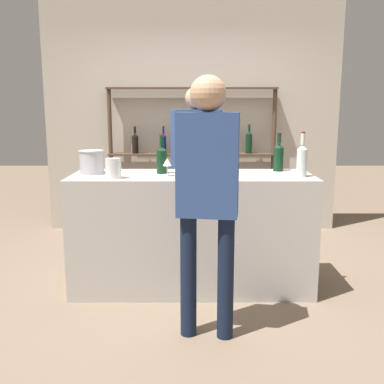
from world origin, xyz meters
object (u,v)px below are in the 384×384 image
at_px(counter_bottle_2, 302,160).
at_px(customer_center, 207,185).
at_px(ice_bucket, 92,162).
at_px(cork_jar, 113,168).
at_px(counter_bottle_3, 279,156).
at_px(counter_bottle_1, 189,161).
at_px(server_behind_counter, 196,158).
at_px(wine_glass, 167,163).
at_px(counter_bottle_0, 162,159).

height_order(counter_bottle_2, customer_center, customer_center).
bearing_deg(ice_bucket, cork_jar, -47.16).
relative_size(counter_bottle_3, customer_center, 0.19).
xyz_separation_m(counter_bottle_1, counter_bottle_2, (0.91, 0.02, 0.01)).
bearing_deg(cork_jar, counter_bottle_1, 6.49).
bearing_deg(counter_bottle_3, counter_bottle_2, -68.97).
distance_m(counter_bottle_3, server_behind_counter, 1.04).
bearing_deg(server_behind_counter, counter_bottle_2, 20.74).
distance_m(counter_bottle_3, wine_glass, 1.01).
bearing_deg(counter_bottle_2, counter_bottle_3, 111.03).
xyz_separation_m(cork_jar, customer_center, (0.72, -0.66, -0.02)).
xyz_separation_m(counter_bottle_3, customer_center, (-0.66, -1.07, -0.07)).
relative_size(counter_bottle_0, wine_glass, 2.25).
distance_m(wine_glass, customer_center, 0.83).
bearing_deg(counter_bottle_0, ice_bucket, -177.25).
xyz_separation_m(counter_bottle_0, counter_bottle_1, (0.23, -0.20, 0.00)).
bearing_deg(counter_bottle_3, wine_glass, -162.86).
distance_m(counter_bottle_0, counter_bottle_2, 1.16).
relative_size(counter_bottle_1, wine_glass, 2.31).
bearing_deg(wine_glass, counter_bottle_3, 17.14).
xyz_separation_m(counter_bottle_1, counter_bottle_3, (0.79, 0.34, 0.00)).
xyz_separation_m(counter_bottle_0, ice_bucket, (-0.59, -0.03, -0.03)).
bearing_deg(counter_bottle_3, counter_bottle_1, -156.39).
xyz_separation_m(counter_bottle_2, wine_glass, (-1.09, 0.03, -0.03)).
xyz_separation_m(counter_bottle_3, cork_jar, (-1.38, -0.41, -0.05)).
bearing_deg(cork_jar, counter_bottle_3, 16.57).
height_order(cork_jar, customer_center, customer_center).
relative_size(counter_bottle_0, customer_center, 0.19).
relative_size(counter_bottle_1, server_behind_counter, 0.20).
xyz_separation_m(wine_glass, cork_jar, (-0.42, -0.11, -0.03)).
height_order(counter_bottle_2, server_behind_counter, server_behind_counter).
relative_size(counter_bottle_2, counter_bottle_3, 1.09).
relative_size(wine_glass, ice_bucket, 0.70).
distance_m(counter_bottle_0, cork_jar, 0.45).
height_order(counter_bottle_0, wine_glass, counter_bottle_0).
bearing_deg(counter_bottle_0, counter_bottle_1, -40.92).
height_order(counter_bottle_0, counter_bottle_1, counter_bottle_1).
bearing_deg(counter_bottle_3, server_behind_counter, 133.63).
distance_m(counter_bottle_0, counter_bottle_3, 1.03).
bearing_deg(server_behind_counter, customer_center, -15.45).
bearing_deg(cork_jar, ice_bucket, 132.84).
relative_size(counter_bottle_0, counter_bottle_3, 1.00).
distance_m(counter_bottle_1, counter_bottle_3, 0.86).
distance_m(counter_bottle_0, wine_glass, 0.16).
height_order(counter_bottle_1, counter_bottle_2, counter_bottle_2).
height_order(counter_bottle_0, counter_bottle_3, counter_bottle_3).
distance_m(cork_jar, server_behind_counter, 1.34).
height_order(counter_bottle_2, counter_bottle_3, counter_bottle_2).
distance_m(wine_glass, server_behind_counter, 1.08).
bearing_deg(server_behind_counter, cork_jar, -47.02).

